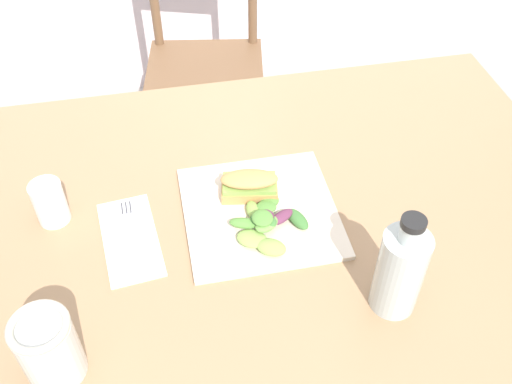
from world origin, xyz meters
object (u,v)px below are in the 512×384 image
Objects in this scene: sandwich_half_front at (249,184)px; fork_on_napkin at (129,231)px; plate_lunch at (260,212)px; cup_extra_side at (50,203)px; bottle_cold_brew at (399,274)px; mason_jar_iced_tea at (50,351)px; dining_table at (265,265)px; chair_wooden_far at (205,64)px.

sandwich_half_front reaches higher than fork_on_napkin.
cup_extra_side reaches higher than plate_lunch.
mason_jar_iced_tea is at bearing -178.15° from bottle_cold_brew.
mason_jar_iced_tea is (-0.37, -0.22, 0.17)m from dining_table.
plate_lunch is 0.31m from bottle_cold_brew.
bottle_cold_brew is at bearing -28.53° from cup_extra_side.
chair_wooden_far is at bearing 89.34° from plate_lunch.
plate_lunch is at bearing -0.12° from fork_on_napkin.
sandwich_half_front reaches higher than plate_lunch.
dining_table is 6.41× the size of bottle_cold_brew.
plate_lunch is at bearing -74.72° from sandwich_half_front.
bottle_cold_brew is at bearing -29.65° from fork_on_napkin.
cup_extra_side is at bearing 170.57° from plate_lunch.
chair_wooden_far is at bearing 75.22° from fork_on_napkin.
mason_jar_iced_tea is (-0.38, -1.26, 0.35)m from chair_wooden_far.
plate_lunch reaches higher than dining_table.
fork_on_napkin is (-0.25, 0.04, 0.12)m from dining_table.
cup_extra_side is at bearing 93.17° from mason_jar_iced_tea.
bottle_cold_brew reaches higher than cup_extra_side.
cup_extra_side reaches higher than sandwich_half_front.
bottle_cold_brew reaches higher than sandwich_half_front.
dining_table is 0.47m from mason_jar_iced_tea.
mason_jar_iced_tea is at bearing -144.89° from plate_lunch.
chair_wooden_far reaches higher than cup_extra_side.
chair_wooden_far and mason_jar_iced_tea have the same top height.
fork_on_napkin is at bearing 179.88° from plate_lunch.
mason_jar_iced_tea is at bearing -106.94° from chair_wooden_far.
fork_on_napkin is 0.50m from bottle_cold_brew.
dining_table is 7.15× the size of fork_on_napkin.
mason_jar_iced_tea is at bearing -149.32° from dining_table.
fork_on_napkin is (-0.26, -1.00, 0.30)m from chair_wooden_far.
plate_lunch is at bearing 126.07° from bottle_cold_brew.
cup_extra_side is at bearing 165.07° from dining_table.
chair_wooden_far is 2.98× the size of plate_lunch.
sandwich_half_front is 0.64× the size of fork_on_napkin.
dining_table is 0.12m from plate_lunch.
cup_extra_side is at bearing 155.12° from fork_on_napkin.
dining_table is at bearing -14.93° from cup_extra_side.
bottle_cold_brew reaches higher than mason_jar_iced_tea.
fork_on_napkin is 1.44× the size of mason_jar_iced_tea.
fork_on_napkin is at bearing 170.97° from dining_table.
plate_lunch is (-0.00, 0.04, 0.12)m from dining_table.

